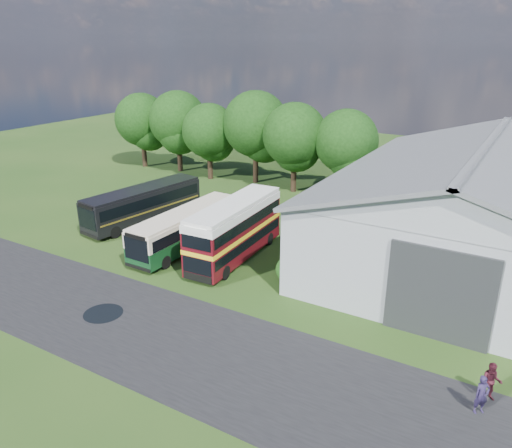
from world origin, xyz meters
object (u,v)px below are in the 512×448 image
Objects in this scene: storage_shed at (480,200)px; visitor_a at (482,395)px; bus_dark_single at (144,204)px; bus_green_single at (186,228)px; visitor_b at (491,382)px; bus_maroon_double at (235,231)px.

storage_shed is 14.27× the size of visitor_a.
visitor_a is at bearing -80.30° from storage_shed.
visitor_a is at bearing -12.01° from bus_dark_single.
visitor_b is (21.39, -6.58, -0.62)m from bus_green_single.
bus_dark_single reaches higher than bus_green_single.
bus_maroon_double is 18.64m from visitor_b.
storage_shed reaches higher than visitor_b.
visitor_b is at bearing 36.01° from visitor_a.
bus_green_single is (-18.30, -9.04, -2.66)m from storage_shed.
storage_shed is at bearing 57.91° from visitor_a.
bus_green_single is at bearing -13.07° from bus_dark_single.
bus_green_single is 22.50m from visitor_a.
bus_maroon_double is 0.87× the size of bus_dark_single.
visitor_a is (17.08, -7.89, -1.17)m from bus_maroon_double.
storage_shed reaches higher than bus_maroon_double.
bus_maroon_double is at bearing -148.29° from storage_shed.
bus_dark_single is at bearing 159.70° from bus_green_single.
visitor_b reaches higher than visitor_a.
bus_green_single is at bearing 118.35° from visitor_a.
bus_maroon_double is at bearing -3.97° from bus_dark_single.
visitor_b is at bearing -24.55° from bus_maroon_double.
bus_maroon_double is at bearing 149.81° from visitor_b.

